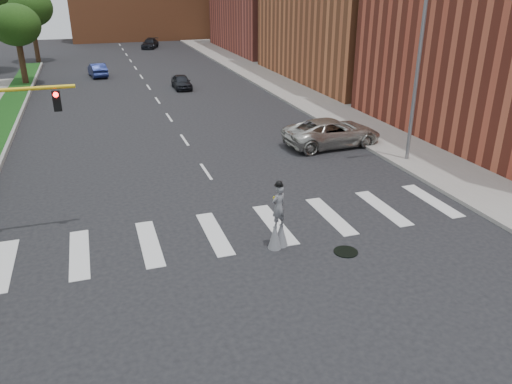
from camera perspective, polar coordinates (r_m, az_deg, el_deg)
name	(u,v)px	position (r m, az deg, el deg)	size (l,w,h in m)	color
ground_plane	(253,240)	(19.54, -0.39, -5.51)	(160.00, 160.00, 0.00)	black
median_curb	(15,128)	(37.83, -25.81, 6.64)	(0.20, 60.00, 0.28)	gray
sidewalk_right	(299,92)	(45.94, 4.89, 11.31)	(5.00, 90.00, 0.18)	gray
manhole	(346,252)	(19.00, 10.22, -6.74)	(0.90, 0.90, 0.04)	black
streetlight	(416,73)	(27.94, 17.78, 12.81)	(2.05, 0.20, 9.00)	slate
stilt_performer	(278,222)	(18.63, 2.56, -3.45)	(0.82, 0.64, 2.70)	#332114
suv_crossing	(332,132)	(30.85, 8.71, 6.75)	(2.77, 6.00, 1.67)	#B7B5AD
car_near	(182,82)	(48.10, -8.51, 12.34)	(1.52, 3.77, 1.28)	black
car_mid	(98,70)	(56.45, -17.66, 13.16)	(1.49, 4.27, 1.41)	navy
car_far	(150,44)	(79.32, -12.02, 16.26)	(1.93, 4.75, 1.38)	black
tree_6	(16,25)	(53.49, -25.77, 16.76)	(4.48, 4.48, 7.48)	#332114
tree_7	(30,8)	(69.24, -24.44, 18.60)	(5.28, 5.28, 8.62)	#332114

